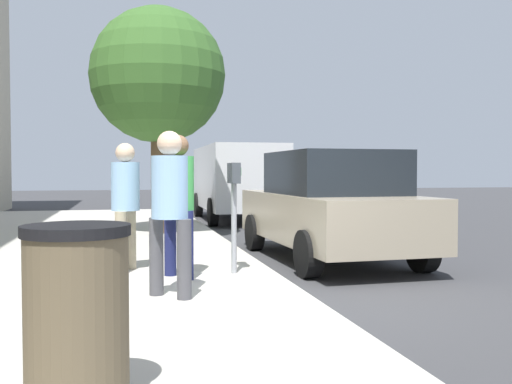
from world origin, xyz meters
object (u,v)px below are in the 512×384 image
at_px(parking_meter, 234,194).
at_px(pedestrian_bystander, 170,200).
at_px(pedestrian_at_meter, 178,194).
at_px(parked_van_far, 237,178).
at_px(parking_officer, 125,197).
at_px(parked_sedan_near, 330,206).
at_px(trash_bin, 77,316).
at_px(street_tree, 158,76).

bearing_deg(parking_meter, pedestrian_bystander, 143.32).
distance_m(pedestrian_at_meter, parked_van_far, 9.99).
bearing_deg(pedestrian_at_meter, parking_officer, 108.13).
bearing_deg(parking_officer, pedestrian_bystander, -56.06).
bearing_deg(parked_sedan_near, trash_bin, 147.54).
height_order(parking_officer, parked_sedan_near, parking_officer).
bearing_deg(parked_van_far, trash_bin, 165.28).
relative_size(pedestrian_bystander, parked_van_far, 0.33).
height_order(parking_meter, street_tree, street_tree).
bearing_deg(pedestrian_at_meter, parked_van_far, 47.36).
distance_m(parking_meter, street_tree, 5.59).
bearing_deg(parked_van_far, parked_sedan_near, -179.99).
relative_size(parking_meter, parked_van_far, 0.27).
bearing_deg(trash_bin, pedestrian_bystander, -14.97).
relative_size(pedestrian_bystander, street_tree, 0.36).
bearing_deg(pedestrian_at_meter, street_tree, 61.76).
relative_size(parking_officer, trash_bin, 1.65).
xyz_separation_m(pedestrian_bystander, parked_sedan_near, (2.85, -2.80, -0.26)).
bearing_deg(parked_van_far, parking_officer, 160.25).
xyz_separation_m(parked_van_far, street_tree, (-4.43, 2.54, 2.18)).
xyz_separation_m(parking_officer, parked_van_far, (9.03, -3.24, 0.14)).
height_order(parking_meter, parking_officer, parking_officer).
bearing_deg(parked_sedan_near, street_tree, 36.57).
xyz_separation_m(pedestrian_bystander, parking_officer, (1.69, 0.44, -0.04)).
xyz_separation_m(street_tree, trash_bin, (-8.96, 0.97, -2.78)).
relative_size(pedestrian_at_meter, street_tree, 0.37).
bearing_deg(pedestrian_bystander, parking_officer, 59.49).
xyz_separation_m(parked_sedan_near, street_tree, (3.43, 2.55, 2.55)).
height_order(parking_officer, street_tree, street_tree).
bearing_deg(parked_van_far, street_tree, 150.15).
distance_m(parking_meter, trash_bin, 4.25).
height_order(pedestrian_bystander, parked_sedan_near, pedestrian_bystander).
relative_size(parked_sedan_near, parked_van_far, 0.85).
height_order(pedestrian_at_meter, street_tree, street_tree).
height_order(pedestrian_at_meter, parking_officer, pedestrian_at_meter).
xyz_separation_m(pedestrian_bystander, parked_van_far, (10.71, -2.80, 0.10)).
relative_size(parking_officer, street_tree, 0.35).
relative_size(pedestrian_bystander, trash_bin, 1.70).
bearing_deg(parking_meter, trash_bin, 157.39).
bearing_deg(pedestrian_at_meter, parked_sedan_near, 6.74).
relative_size(parked_van_far, street_tree, 1.11).
bearing_deg(trash_bin, parked_van_far, -14.72).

